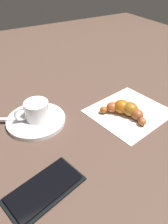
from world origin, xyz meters
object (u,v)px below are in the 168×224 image
at_px(teaspoon, 33,119).
at_px(napkin, 129,112).
at_px(saucer, 36,120).
at_px(espresso_cup, 36,110).
at_px(croissant, 125,109).
at_px(sugar_packet, 37,111).
at_px(cell_phone, 44,189).

relative_size(teaspoon, napkin, 0.61).
height_order(saucer, napkin, saucer).
xyz_separation_m(espresso_cup, croissant, (0.21, -0.09, -0.02)).
bearing_deg(saucer, sugar_packet, 66.19).
relative_size(saucer, sugar_packet, 2.32).
bearing_deg(saucer, teaspoon, -170.79).
bearing_deg(cell_phone, sugar_packet, 72.92).
height_order(espresso_cup, croissant, espresso_cup).
bearing_deg(teaspoon, sugar_packet, 54.59).
bearing_deg(cell_phone, espresso_cup, 72.88).
relative_size(saucer, teaspoon, 1.25).
bearing_deg(croissant, napkin, 15.12).
distance_m(espresso_cup, cell_phone, 0.21).
bearing_deg(espresso_cup, croissant, -23.81).
xyz_separation_m(sugar_packet, croissant, (0.20, -0.12, 0.01)).
distance_m(sugar_packet, cell_phone, 0.23).
xyz_separation_m(espresso_cup, teaspoon, (-0.01, -0.00, -0.02)).
distance_m(espresso_cup, napkin, 0.25).
xyz_separation_m(espresso_cup, sugar_packet, (0.01, 0.03, -0.02)).
xyz_separation_m(saucer, croissant, (0.21, -0.09, 0.01)).
distance_m(napkin, cell_phone, 0.31).
bearing_deg(teaspoon, napkin, -19.55).
relative_size(sugar_packet, napkin, 0.33).
distance_m(saucer, napkin, 0.25).
height_order(teaspoon, napkin, teaspoon).
height_order(napkin, croissant, croissant).
bearing_deg(espresso_cup, saucer, -178.14).
distance_m(napkin, croissant, 0.03).
relative_size(saucer, espresso_cup, 1.70).
height_order(teaspoon, sugar_packet, teaspoon).
relative_size(espresso_cup, croissant, 0.75).
xyz_separation_m(saucer, teaspoon, (-0.01, -0.00, 0.01)).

